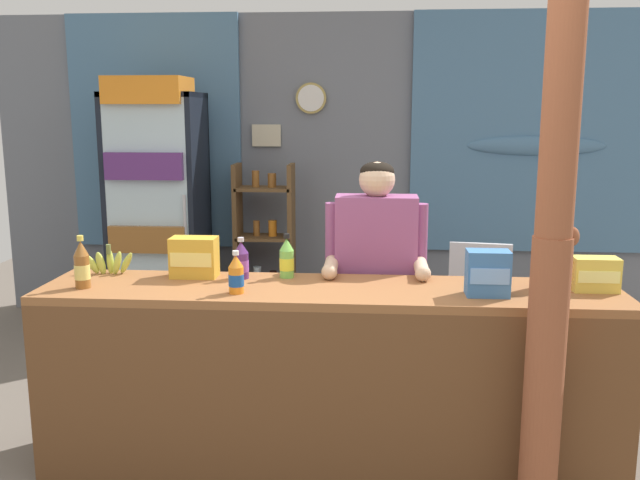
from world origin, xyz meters
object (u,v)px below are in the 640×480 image
Objects in this scene: soda_bottle_iced_tea at (82,266)px; soda_bottle_lime_soda at (287,259)px; soda_bottle_cola at (544,260)px; banana_bunch at (109,263)px; timber_post at (552,250)px; snack_box_choco_powder at (194,257)px; stall_counter at (327,366)px; bottle_shelf_rack at (265,242)px; drink_fridge at (157,197)px; shopkeeper at (376,264)px; soda_bottle_grape_soda at (241,261)px; plastic_lawn_chair at (479,291)px; snack_box_biscuit at (488,273)px; snack_box_instant_noodle at (595,274)px; soda_bottle_orange_soda at (236,275)px.

soda_bottle_iced_tea reaches higher than soda_bottle_lime_soda.
soda_bottle_cola is 1.21× the size of banana_bunch.
snack_box_choco_powder is (-1.62, 0.58, -0.18)m from timber_post.
stall_counter is 2.09× the size of bottle_shelf_rack.
drink_fridge reaches higher than snack_box_choco_powder.
shopkeeper is at bearing 20.42° from soda_bottle_iced_tea.
timber_post reaches higher than soda_bottle_cola.
soda_bottle_grape_soda is 0.90× the size of snack_box_choco_powder.
bottle_shelf_rack is 1.78m from plastic_lawn_chair.
drink_fridge is 7.46× the size of banana_bunch.
timber_post reaches higher than snack_box_biscuit.
soda_bottle_lime_soda is 0.84× the size of banana_bunch.
bottle_shelf_rack is at bearing 19.01° from drink_fridge.
soda_bottle_lime_soda is 0.47m from snack_box_choco_powder.
snack_box_choco_powder is at bearing 160.36° from timber_post.
bottle_shelf_rack is 5.22× the size of soda_bottle_iced_tea.
soda_bottle_cola reaches higher than soda_bottle_grape_soda.
soda_bottle_lime_soda is (0.95, 0.28, -0.01)m from soda_bottle_iced_tea.
soda_bottle_lime_soda is (-1.15, 0.61, -0.19)m from timber_post.
timber_post is 2.91× the size of plastic_lawn_chair.
soda_bottle_iced_tea reaches higher than snack_box_instant_noodle.
soda_bottle_iced_tea is at bearing -141.73° from plastic_lawn_chair.
soda_bottle_orange_soda is at bearing -172.40° from soda_bottle_cola.
bottle_shelf_rack is 2.80m from soda_bottle_cola.
soda_bottle_cola reaches higher than soda_bottle_orange_soda.
drink_fridge is at bearing 99.81° from banana_bunch.
drink_fridge is 1.82m from banana_bunch.
bottle_shelf_rack is 6.32× the size of snack_box_biscuit.
shopkeeper is 7.08× the size of soda_bottle_grape_soda.
timber_post is at bearing -18.51° from stall_counter.
drink_fridge reaches higher than bottle_shelf_rack.
bottle_shelf_rack is at bearing 120.80° from timber_post.
timber_post is 0.43m from snack_box_biscuit.
snack_box_choco_powder is at bearing -90.68° from bottle_shelf_rack.
timber_post is 12.04× the size of snack_box_instant_noodle.
soda_bottle_iced_tea is 0.95× the size of banana_bunch.
soda_bottle_cola is 0.32m from snack_box_biscuit.
stall_counter is at bearing 3.39° from soda_bottle_orange_soda.
snack_box_choco_powder is at bearing 176.34° from snack_box_instant_noodle.
shopkeeper is 1.10m from snack_box_instant_noodle.
drink_fridge is at bearing 118.82° from soda_bottle_grape_soda.
plastic_lawn_chair is 2.77m from soda_bottle_iced_tea.
stall_counter is 0.86m from snack_box_biscuit.
drink_fridge is at bearing 124.92° from stall_counter.
bottle_shelf_rack is 2.12m from snack_box_choco_powder.
snack_box_biscuit is at bearing -43.36° from drink_fridge.
stall_counter is 13.22× the size of snack_box_biscuit.
shopkeeper is at bearing -42.79° from drink_fridge.
stall_counter is at bearing -170.67° from soda_bottle_cola.
banana_bunch is at bearing 179.55° from soda_bottle_lime_soda.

